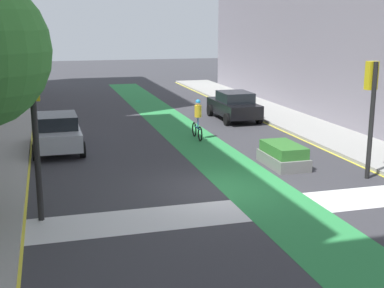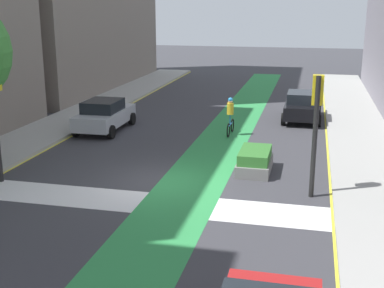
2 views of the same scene
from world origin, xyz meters
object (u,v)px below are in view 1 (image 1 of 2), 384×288
Objects in this scene: traffic_signal_near_left at (34,113)px; cyclist_in_lane at (198,118)px; car_silver_left_far at (57,132)px; median_planter at (283,156)px; traffic_signal_near_right at (371,97)px; car_black_right_far at (234,105)px.

cyclist_in_lane is at bearing 50.48° from traffic_signal_near_left.
car_silver_left_far is 1.90× the size of median_planter.
cyclist_in_lane is (6.25, 0.54, 0.17)m from car_silver_left_far.
traffic_signal_near_left is 8.17m from car_silver_left_far.
median_planter is (1.79, -5.29, -0.57)m from cyclist_in_lane.
car_silver_left_far is 2.27× the size of cyclist_in_lane.
traffic_signal_near_right reaches higher than median_planter.
car_silver_left_far is 10.62m from car_black_right_far.
car_black_right_far is (-0.62, 11.51, -2.01)m from traffic_signal_near_right.
traffic_signal_near_left reaches higher than car_silver_left_far.
cyclist_in_lane is (-3.91, 7.38, -1.84)m from traffic_signal_near_right.
cyclist_in_lane reaches higher than car_silver_left_far.
traffic_signal_near_left is at bearing -129.20° from car_black_right_far.
traffic_signal_near_right is at bearing 5.29° from traffic_signal_near_left.
traffic_signal_near_left is at bearing -160.42° from median_planter.
cyclist_in_lane reaches higher than median_planter.
traffic_signal_near_right is 0.95× the size of car_black_right_far.
traffic_signal_near_right is 8.56m from cyclist_in_lane.
car_silver_left_far is 1.00× the size of car_black_right_far.
cyclist_in_lane is at bearing -128.53° from car_black_right_far.
cyclist_in_lane is (-3.29, -4.13, 0.17)m from car_black_right_far.
car_black_right_far is (9.54, 4.67, 0.00)m from car_silver_left_far.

